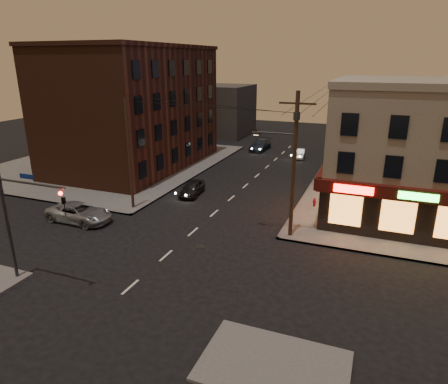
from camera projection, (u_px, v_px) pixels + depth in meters
The scene contains 17 objects.
ground at pixel (166, 256), 25.72m from camera, with size 120.00×120.00×0.00m, color black.
sidewalk_ne at pixel (444, 198), 36.18m from camera, with size 24.00×28.00×0.15m, color #514F4C.
sidewalk_nw at pixel (114, 162), 48.72m from camera, with size 24.00×28.00×0.15m, color #514F4C.
pizza_building at pixel (434, 152), 30.32m from camera, with size 15.85×12.85×10.50m.
brick_apartment at pixel (134, 109), 45.42m from camera, with size 12.00×20.00×13.00m, color #472317.
bg_building_ne_a at pixel (398, 126), 53.25m from camera, with size 10.00×12.00×7.00m, color #3F3D3A.
bg_building_nw at pixel (222, 110), 66.02m from camera, with size 9.00×10.00×8.00m, color #3F3D3A.
bg_building_ne_b at pixel (383, 116), 66.45m from camera, with size 8.00×8.00×6.00m, color #3F3D3A.
utility_pole_main at pixel (293, 158), 26.68m from camera, with size 4.20×0.44×10.00m.
utility_pole_far at pixel (338, 121), 50.10m from camera, with size 0.26×0.26×9.00m, color #382619.
utility_pole_west at pixel (129, 155), 32.34m from camera, with size 0.24×0.24×9.00m, color #382619.
traffic_signal at pixel (19, 214), 21.40m from camera, with size 4.49×0.32×6.47m.
suv_cross at pixel (79, 213), 30.92m from camera, with size 2.41×5.23×1.45m, color gray.
sedan_near at pixel (192, 188), 36.99m from camera, with size 1.58×3.93×1.34m, color black.
sedan_mid at pixel (300, 154), 50.90m from camera, with size 1.23×3.53×1.16m, color gray.
sedan_far at pixel (260, 145), 55.36m from camera, with size 2.00×4.93×1.43m, color #1C2939.
fire_hydrant at pixel (314, 202), 33.81m from camera, with size 0.33×0.33×0.72m.
Camera 1 is at (11.97, -20.09, 12.05)m, focal length 32.00 mm.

